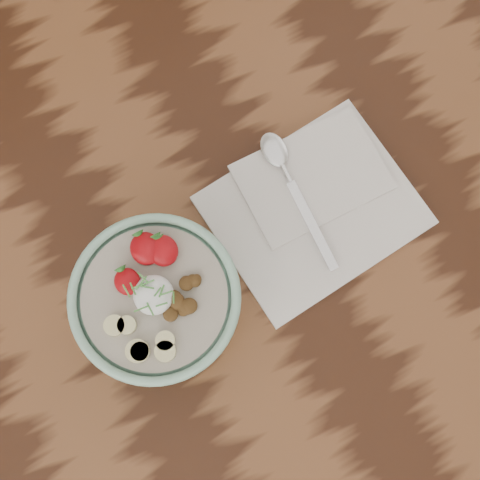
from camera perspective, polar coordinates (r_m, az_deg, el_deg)
The scene contains 4 objects.
table at distance 91.45cm, azimuth 1.26°, elevation 1.60°, with size 160.00×90.00×75.00cm.
breakfast_bowl at distance 74.32cm, azimuth -6.98°, elevation -5.23°, with size 18.29×18.29×11.98cm.
napkin at distance 82.28cm, azimuth 6.27°, elevation 3.13°, with size 25.15×20.97×1.46cm.
spoon at distance 81.96cm, azimuth 3.74°, elevation 6.12°, with size 3.43×18.91×0.99cm.
Camera 1 is at (-12.29, -18.48, 154.41)cm, focal length 50.00 mm.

